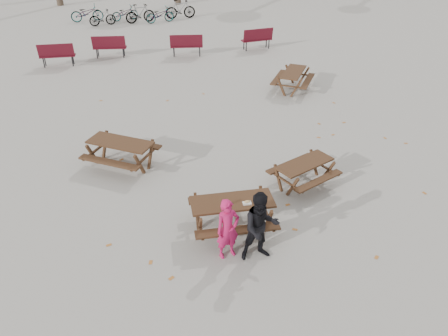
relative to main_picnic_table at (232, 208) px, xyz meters
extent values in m
plane|color=gray|center=(0.00, 0.00, -0.59)|extent=(80.00, 80.00, 0.00)
cube|color=#352113|center=(0.00, 0.00, 0.16)|extent=(1.80, 0.70, 0.05)
cube|color=#352113|center=(0.00, -0.60, -0.14)|extent=(1.80, 0.25, 0.05)
cube|color=#352113|center=(0.00, 0.60, -0.14)|extent=(1.80, 0.25, 0.05)
cylinder|color=#352113|center=(-0.75, -0.30, -0.22)|extent=(0.08, 0.08, 0.73)
cylinder|color=#352113|center=(-0.75, 0.30, -0.22)|extent=(0.08, 0.08, 0.73)
cylinder|color=#352113|center=(0.75, -0.30, -0.22)|extent=(0.08, 0.08, 0.73)
cylinder|color=#352113|center=(0.75, 0.30, -0.22)|extent=(0.08, 0.08, 0.73)
cube|color=white|center=(0.29, -0.16, 0.21)|extent=(0.18, 0.11, 0.03)
ellipsoid|color=tan|center=(0.29, -0.16, 0.25)|extent=(0.14, 0.06, 0.05)
cylinder|color=silver|center=(-0.18, -0.17, 0.26)|extent=(0.06, 0.06, 0.15)
cylinder|color=#F7430D|center=(-0.18, -0.17, 0.25)|extent=(0.07, 0.07, 0.05)
cylinder|color=white|center=(-0.18, -0.17, 0.35)|extent=(0.03, 0.03, 0.02)
imported|color=#C21854|center=(-0.25, -0.80, 0.10)|extent=(0.57, 0.46, 1.37)
imported|color=black|center=(0.38, -0.97, 0.20)|extent=(0.79, 0.63, 1.57)
imported|color=black|center=(-4.76, 20.40, -0.10)|extent=(1.93, 0.84, 0.98)
imported|color=black|center=(-3.80, 19.28, -0.13)|extent=(1.58, 0.80, 0.91)
imported|color=black|center=(-2.54, 20.31, -0.16)|extent=(1.72, 1.10, 0.85)
imported|color=black|center=(-1.65, 19.56, -0.06)|extent=(1.83, 1.04, 1.06)
imported|color=black|center=(-0.50, 19.39, -0.14)|extent=(1.80, 1.04, 0.89)
imported|color=black|center=(0.79, 20.20, -0.04)|extent=(1.85, 0.67, 1.09)
camera|label=1|loc=(-1.54, -7.46, 5.76)|focal=35.00mm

